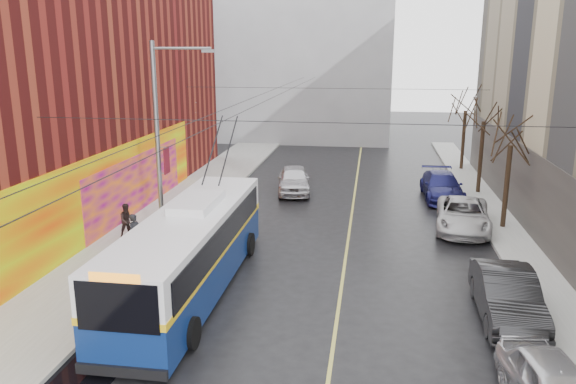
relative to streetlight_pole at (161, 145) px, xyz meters
name	(u,v)px	position (x,y,z in m)	size (l,w,h in m)	color
sidewalk_left	(145,237)	(-1.86, 2.00, -4.77)	(4.00, 60.00, 0.15)	gray
sidewalk_right	(523,256)	(15.14, 2.00, -4.77)	(2.00, 60.00, 0.15)	gray
lane_line	(349,235)	(7.64, 4.00, -4.84)	(0.12, 50.00, 0.01)	#BFB74C
building_far	(289,45)	(0.14, 34.99, 4.17)	(20.50, 12.10, 18.00)	gray
streetlight_pole	(161,145)	(0.00, 0.00, 0.00)	(2.65, 0.60, 9.00)	slate
catenary_wires	(268,101)	(3.60, 4.77, 1.40)	(18.00, 60.00, 0.22)	black
tree_near	(512,129)	(15.14, 6.00, 0.13)	(3.20, 3.20, 6.40)	black
tree_mid	(485,108)	(15.14, 13.00, 0.41)	(3.20, 3.20, 6.68)	black
tree_far	(466,100)	(15.14, 20.00, 0.30)	(3.20, 3.20, 6.57)	black
puddle	(64,381)	(0.59, -9.48, -4.84)	(2.64, 3.12, 0.01)	black
pigeons_flying	(216,95)	(2.55, -0.59, 2.10)	(2.61, 2.77, 1.72)	slate
trolleybus	(191,250)	(2.20, -3.35, -3.24)	(2.88, 12.23, 5.77)	#0B1F54
parked_car_b	(507,296)	(13.14, -3.95, -4.02)	(1.74, 5.00, 1.65)	black
parked_car_c	(463,215)	(13.14, 5.62, -4.09)	(2.50, 5.41, 1.50)	#B9B9BB
parked_car_d	(442,186)	(12.78, 11.50, -4.07)	(2.17, 5.34, 1.55)	navy
following_car	(294,179)	(3.87, 11.78, -4.03)	(1.93, 4.80, 1.64)	silver
pedestrian_a	(135,234)	(-1.26, -0.36, -3.81)	(0.64, 0.42, 1.76)	black
pedestrian_b	(127,220)	(-2.53, 1.69, -3.89)	(0.78, 0.61, 1.61)	black
pedestrian_c	(142,248)	(-0.36, -1.78, -3.87)	(1.06, 0.61, 1.65)	black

